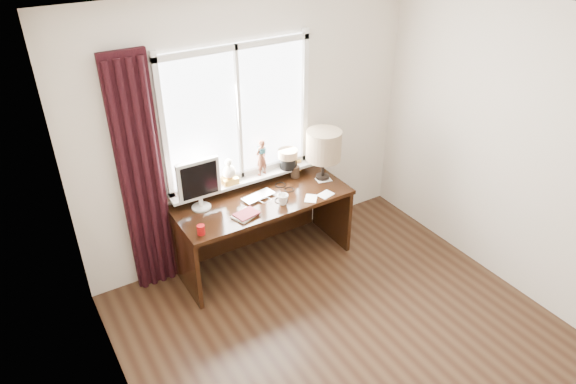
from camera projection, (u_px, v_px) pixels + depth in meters
floor at (374, 364)px, 4.13m from camera, size 3.50×4.00×0.00m
ceiling at (415, 39)px, 2.80m from camera, size 3.50×4.00×0.00m
wall_back at (252, 130)px, 4.93m from camera, size 3.50×0.00×2.60m
wall_left at (136, 335)px, 2.68m from camera, size 0.00×4.00×2.60m
wall_right at (552, 169)px, 4.25m from camera, size 0.00×4.00×2.60m
laptop at (259, 196)px, 4.90m from camera, size 0.36×0.27×0.03m
mug at (283, 199)px, 4.79m from camera, size 0.13×0.13×0.11m
red_cup at (201, 230)px, 4.37m from camera, size 0.07×0.07×0.09m
window at (241, 134)px, 4.83m from camera, size 1.52×0.22×1.40m
curtain at (142, 181)px, 4.45m from camera, size 0.38×0.09×2.25m
desk at (259, 215)px, 5.09m from camera, size 1.70×0.70×0.75m
monitor at (199, 182)px, 4.61m from camera, size 0.40×0.18×0.49m
notebook_stack at (246, 215)px, 4.63m from camera, size 0.26×0.23×0.03m
brush_holder at (295, 172)px, 5.23m from camera, size 0.09×0.09×0.25m
icon_frame at (297, 166)px, 5.32m from camera, size 0.10×0.03×0.13m
table_lamp at (324, 146)px, 5.05m from camera, size 0.35×0.35×0.52m
loose_papers at (320, 191)px, 5.02m from camera, size 0.49×0.40×0.00m
desk_cables at (283, 193)px, 4.98m from camera, size 0.31×0.42×0.01m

